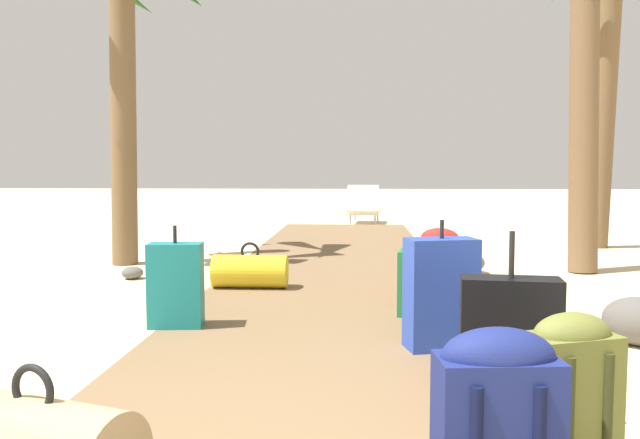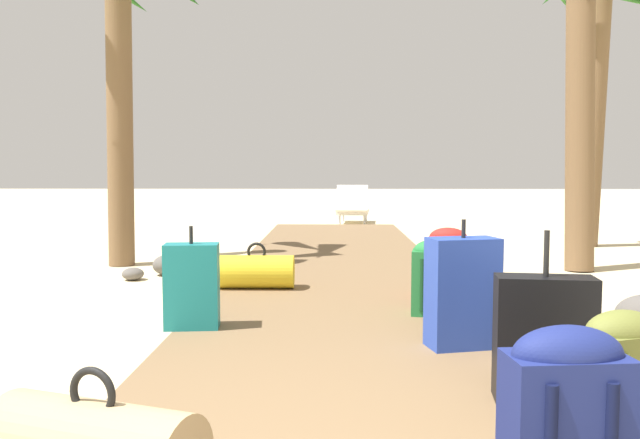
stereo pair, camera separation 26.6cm
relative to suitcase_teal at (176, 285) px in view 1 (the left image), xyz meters
The scene contains 17 objects.
ground_plane 1.69m from the suitcase_teal, 54.28° to the left, with size 60.00×60.00×0.00m, color beige.
boardwalk 2.62m from the suitcase_teal, 68.18° to the left, with size 2.15×10.70×0.08m, color brown.
suitcase_teal is the anchor object (origin of this frame).
backpack_olive 2.67m from the suitcase_teal, 44.85° to the right, with size 0.34×0.27×0.54m.
backpack_red 2.09m from the suitcase_teal, 29.27° to the left, with size 0.35×0.27×0.56m.
backpack_green 1.67m from the suitcase_teal, 14.36° to the left, with size 0.35×0.30×0.53m.
suitcase_blue 1.70m from the suitcase_teal, 14.06° to the right, with size 0.43×0.30×0.74m.
backpack_navy 2.77m from the suitcase_teal, 55.76° to the right, with size 0.35×0.23×0.59m.
backpack_grey 2.11m from the suitcase_teal, 22.63° to the right, with size 0.34×0.28×0.48m.
suitcase_black 2.23m from the suitcase_teal, 34.65° to the right, with size 0.44×0.22×0.76m.
duffel_bag_yellow 1.42m from the suitcase_teal, 79.64° to the left, with size 0.64×0.29×0.40m.
palm_tree_near_right 7.40m from the suitcase_teal, 47.95° to the left, with size 2.12×2.14×4.24m.
lounge_chair 8.78m from the suitcase_teal, 81.32° to the left, with size 0.72×1.58×0.79m.
rock_right_near 3.61m from the suitcase_teal, 49.88° to the left, with size 0.41×0.43×0.23m, color slate.
rock_left_near 2.67m from the suitcase_teal, 107.58° to the left, with size 0.31×0.33×0.21m, color #5B5651.
rock_left_far 2.48m from the suitcase_teal, 115.94° to the left, with size 0.22×0.21×0.12m, color #5B5651.
rock_right_far 2.94m from the suitcase_teal, ahead, with size 0.43×0.33×0.30m, color #5B5651.
Camera 1 is at (0.20, -1.11, 1.10)m, focal length 35.99 mm.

